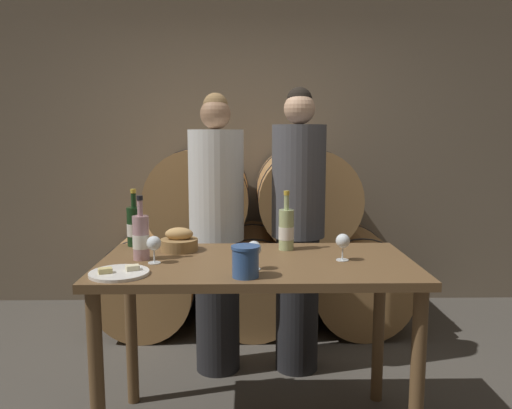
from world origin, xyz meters
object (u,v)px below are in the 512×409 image
(cheese_plate, at_px, (119,273))
(tasting_table, at_px, (257,286))
(person_left, at_px, (217,233))
(bread_basket, at_px, (179,242))
(wine_bottle_white, at_px, (286,229))
(wine_bottle_rose, at_px, (141,237))
(wine_glass_far_left, at_px, (154,244))
(wine_bottle_red, at_px, (134,226))
(person_right, at_px, (298,229))
(blue_crock, at_px, (245,260))
(wine_glass_center, at_px, (343,242))
(wine_glass_left, at_px, (254,249))

(cheese_plate, bearing_deg, tasting_table, 21.34)
(person_left, height_order, bread_basket, person_left)
(wine_bottle_white, relative_size, cheese_plate, 1.21)
(wine_bottle_rose, xyz_separation_m, wine_glass_far_left, (0.08, -0.07, -0.02))
(person_left, xyz_separation_m, wine_bottle_white, (0.39, -0.49, 0.12))
(person_left, bearing_deg, wine_bottle_red, -137.41)
(person_left, distance_m, wine_bottle_red, 0.58)
(person_right, xyz_separation_m, wine_bottle_red, (-0.93, -0.39, 0.09))
(wine_bottle_red, distance_m, wine_bottle_white, 0.82)
(blue_crock, distance_m, wine_glass_center, 0.54)
(bread_basket, relative_size, wine_glass_left, 1.49)
(blue_crock, xyz_separation_m, wine_glass_left, (0.04, 0.12, 0.02))
(wine_glass_center, bearing_deg, wine_bottle_red, 162.55)
(wine_bottle_red, relative_size, wine_bottle_white, 1.00)
(blue_crock, bearing_deg, person_left, 100.36)
(person_left, xyz_separation_m, wine_bottle_rose, (-0.32, -0.68, 0.12))
(person_right, distance_m, wine_bottle_rose, 1.08)
(tasting_table, height_order, person_right, person_right)
(wine_bottle_white, height_order, bread_basket, wine_bottle_white)
(wine_bottle_rose, bearing_deg, person_right, 39.53)
(person_left, bearing_deg, bread_basket, -107.93)
(person_left, xyz_separation_m, bread_basket, (-0.16, -0.51, 0.06))
(bread_basket, bearing_deg, wine_glass_far_left, -108.40)
(person_left, relative_size, wine_glass_far_left, 13.41)
(wine_bottle_rose, xyz_separation_m, bread_basket, (0.16, 0.18, -0.06))
(wine_bottle_rose, xyz_separation_m, wine_glass_left, (0.54, -0.19, -0.02))
(wine_bottle_red, height_order, cheese_plate, wine_bottle_red)
(tasting_table, bearing_deg, cheese_plate, -158.66)
(cheese_plate, xyz_separation_m, wine_glass_center, (1.01, 0.23, 0.08))
(person_right, distance_m, cheese_plate, 1.29)
(tasting_table, relative_size, bread_basket, 7.75)
(bread_basket, distance_m, cheese_plate, 0.49)
(person_right, distance_m, wine_glass_far_left, 1.07)
(wine_bottle_red, relative_size, wine_bottle_rose, 0.99)
(person_right, bearing_deg, wine_bottle_rose, -140.47)
(person_right, height_order, wine_bottle_red, person_right)
(person_right, xyz_separation_m, wine_bottle_rose, (-0.83, -0.68, 0.09))
(person_left, relative_size, cheese_plate, 6.80)
(wine_glass_left, bearing_deg, wine_bottle_white, 65.52)
(bread_basket, height_order, cheese_plate, bread_basket)
(wine_bottle_red, distance_m, wine_glass_far_left, 0.41)
(cheese_plate, bearing_deg, blue_crock, -4.49)
(person_right, relative_size, wine_glass_far_left, 13.68)
(wine_bottle_white, relative_size, wine_bottle_rose, 1.00)
(tasting_table, height_order, wine_glass_far_left, wine_glass_far_left)
(bread_basket, bearing_deg, wine_bottle_red, 155.04)
(bread_basket, relative_size, wine_glass_center, 1.49)
(tasting_table, height_order, wine_bottle_white, wine_bottle_white)
(wine_bottle_rose, distance_m, wine_glass_far_left, 0.11)
(wine_glass_far_left, distance_m, wine_glass_center, 0.89)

